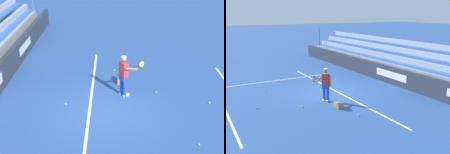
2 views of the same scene
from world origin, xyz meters
The scene contains 9 objects.
ground_plane centered at (0.00, 0.00, 0.00)m, with size 160.00×160.00×0.00m, color #2D5193.
court_baseline_white centered at (0.00, -0.50, 0.00)m, with size 12.00×0.10×0.01m, color white.
tennis_player centered at (-1.27, 0.83, 0.89)m, with size 0.59×1.06×1.71m.
ball_box_cardboard centered at (-2.41, 0.72, 0.13)m, with size 0.40×0.30×0.26m, color #A87F51.
tennis_ball_near_player centered at (-1.47, 2.19, 0.03)m, with size 0.07×0.07×0.07m, color #CCE533.
tennis_ball_stray_back centered at (-3.76, 0.47, 0.03)m, with size 0.07×0.07×0.07m, color #CCE533.
tennis_ball_toward_net centered at (-0.49, -1.47, 0.03)m, with size 0.07×0.07×0.07m, color #CCE533.
tennis_ball_midcourt centered at (-0.56, 4.16, 0.03)m, with size 0.07×0.07×0.07m, color #CCE533.
tennis_ball_on_baseline centered at (2.08, 3.07, 0.03)m, with size 0.07×0.07×0.07m, color #CCE533.
Camera 1 is at (10.04, 0.33, 6.08)m, focal length 50.00 mm.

